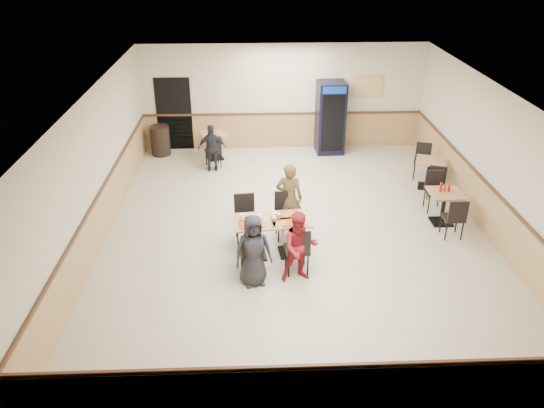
{
  "coord_description": "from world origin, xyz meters",
  "views": [
    {
      "loc": [
        -0.92,
        -9.71,
        5.69
      ],
      "look_at": [
        -0.53,
        -0.5,
        0.94
      ],
      "focal_mm": 35.0,
      "sensor_mm": 36.0,
      "label": 1
    }
  ],
  "objects_px": {
    "diner_man_opposite": "(289,198)",
    "trash_bin": "(160,141)",
    "back_table": "(214,142)",
    "side_table_far": "(429,169)",
    "pepsi_cooler": "(330,118)",
    "main_table": "(273,231)",
    "lone_diner": "(212,148)",
    "side_table_near": "(444,203)",
    "diner_woman_right": "(300,247)",
    "diner_woman_left": "(253,251)"
  },
  "relations": [
    {
      "from": "side_table_far",
      "to": "pepsi_cooler",
      "type": "bearing_deg",
      "value": 130.08
    },
    {
      "from": "back_table",
      "to": "diner_woman_left",
      "type": "bearing_deg",
      "value": -80.26
    },
    {
      "from": "diner_woman_left",
      "to": "diner_man_opposite",
      "type": "bearing_deg",
      "value": 54.33
    },
    {
      "from": "main_table",
      "to": "lone_diner",
      "type": "xyz_separation_m",
      "value": [
        -1.41,
        4.21,
        0.11
      ]
    },
    {
      "from": "trash_bin",
      "to": "back_table",
      "type": "bearing_deg",
      "value": -12.79
    },
    {
      "from": "main_table",
      "to": "pepsi_cooler",
      "type": "distance_m",
      "value": 5.78
    },
    {
      "from": "main_table",
      "to": "pepsi_cooler",
      "type": "height_order",
      "value": "pepsi_cooler"
    },
    {
      "from": "diner_woman_left",
      "to": "side_table_far",
      "type": "relative_size",
      "value": 1.58
    },
    {
      "from": "side_table_far",
      "to": "back_table",
      "type": "xyz_separation_m",
      "value": [
        -5.39,
        2.12,
        0.01
      ]
    },
    {
      "from": "side_table_near",
      "to": "back_table",
      "type": "relative_size",
      "value": 0.87
    },
    {
      "from": "main_table",
      "to": "side_table_far",
      "type": "bearing_deg",
      "value": 30.83
    },
    {
      "from": "diner_woman_right",
      "to": "back_table",
      "type": "bearing_deg",
      "value": 98.87
    },
    {
      "from": "main_table",
      "to": "side_table_near",
      "type": "bearing_deg",
      "value": 11.29
    },
    {
      "from": "side_table_near",
      "to": "trash_bin",
      "type": "xyz_separation_m",
      "value": [
        -6.7,
        4.27,
        -0.07
      ]
    },
    {
      "from": "diner_man_opposite",
      "to": "trash_bin",
      "type": "distance_m",
      "value": 5.59
    },
    {
      "from": "main_table",
      "to": "diner_woman_right",
      "type": "xyz_separation_m",
      "value": [
        0.45,
        -0.85,
        0.16
      ]
    },
    {
      "from": "diner_man_opposite",
      "to": "side_table_near",
      "type": "bearing_deg",
      "value": -167.18
    },
    {
      "from": "side_table_near",
      "to": "back_table",
      "type": "height_order",
      "value": "back_table"
    },
    {
      "from": "pepsi_cooler",
      "to": "main_table",
      "type": "bearing_deg",
      "value": -111.45
    },
    {
      "from": "main_table",
      "to": "side_table_far",
      "type": "height_order",
      "value": "main_table"
    },
    {
      "from": "main_table",
      "to": "diner_man_opposite",
      "type": "bearing_deg",
      "value": 62.1
    },
    {
      "from": "lone_diner",
      "to": "trash_bin",
      "type": "height_order",
      "value": "lone_diner"
    },
    {
      "from": "side_table_far",
      "to": "pepsi_cooler",
      "type": "relative_size",
      "value": 0.43
    },
    {
      "from": "diner_man_opposite",
      "to": "pepsi_cooler",
      "type": "bearing_deg",
      "value": -98.82
    },
    {
      "from": "side_table_far",
      "to": "trash_bin",
      "type": "xyz_separation_m",
      "value": [
        -6.93,
        2.47,
        -0.06
      ]
    },
    {
      "from": "diner_woman_left",
      "to": "back_table",
      "type": "height_order",
      "value": "diner_woman_left"
    },
    {
      "from": "side_table_near",
      "to": "diner_woman_right",
      "type": "bearing_deg",
      "value": -149.0
    },
    {
      "from": "main_table",
      "to": "diner_woman_right",
      "type": "distance_m",
      "value": 0.97
    },
    {
      "from": "diner_woman_left",
      "to": "pepsi_cooler",
      "type": "distance_m",
      "value": 6.77
    },
    {
      "from": "main_table",
      "to": "lone_diner",
      "type": "height_order",
      "value": "lone_diner"
    },
    {
      "from": "diner_woman_right",
      "to": "pepsi_cooler",
      "type": "height_order",
      "value": "pepsi_cooler"
    },
    {
      "from": "side_table_far",
      "to": "diner_woman_left",
      "type": "bearing_deg",
      "value": -138.5
    },
    {
      "from": "lone_diner",
      "to": "back_table",
      "type": "relative_size",
      "value": 1.49
    },
    {
      "from": "trash_bin",
      "to": "diner_man_opposite",
      "type": "bearing_deg",
      "value": -53.32
    },
    {
      "from": "diner_woman_left",
      "to": "trash_bin",
      "type": "bearing_deg",
      "value": 98.77
    },
    {
      "from": "back_table",
      "to": "pepsi_cooler",
      "type": "xyz_separation_m",
      "value": [
        3.27,
        0.39,
        0.52
      ]
    },
    {
      "from": "side_table_near",
      "to": "pepsi_cooler",
      "type": "bearing_deg",
      "value": 113.57
    },
    {
      "from": "diner_woman_left",
      "to": "back_table",
      "type": "distance_m",
      "value": 6.07
    },
    {
      "from": "lone_diner",
      "to": "diner_woman_right",
      "type": "bearing_deg",
      "value": 105.22
    },
    {
      "from": "side_table_near",
      "to": "main_table",
      "type": "bearing_deg",
      "value": -163.18
    },
    {
      "from": "back_table",
      "to": "trash_bin",
      "type": "xyz_separation_m",
      "value": [
        -1.54,
        0.35,
        -0.07
      ]
    },
    {
      "from": "pepsi_cooler",
      "to": "trash_bin",
      "type": "distance_m",
      "value": 4.85
    },
    {
      "from": "main_table",
      "to": "side_table_far",
      "type": "xyz_separation_m",
      "value": [
        3.98,
        2.93,
        -0.04
      ]
    },
    {
      "from": "pepsi_cooler",
      "to": "diner_woman_left",
      "type": "bearing_deg",
      "value": -111.96
    },
    {
      "from": "main_table",
      "to": "side_table_far",
      "type": "relative_size",
      "value": 1.76
    },
    {
      "from": "diner_woman_right",
      "to": "trash_bin",
      "type": "height_order",
      "value": "diner_woman_right"
    },
    {
      "from": "main_table",
      "to": "back_table",
      "type": "relative_size",
      "value": 1.8
    },
    {
      "from": "diner_woman_right",
      "to": "lone_diner",
      "type": "distance_m",
      "value": 5.39
    },
    {
      "from": "back_table",
      "to": "diner_man_opposite",
      "type": "bearing_deg",
      "value": -66.53
    },
    {
      "from": "diner_woman_left",
      "to": "lone_diner",
      "type": "bearing_deg",
      "value": 87.99
    }
  ]
}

